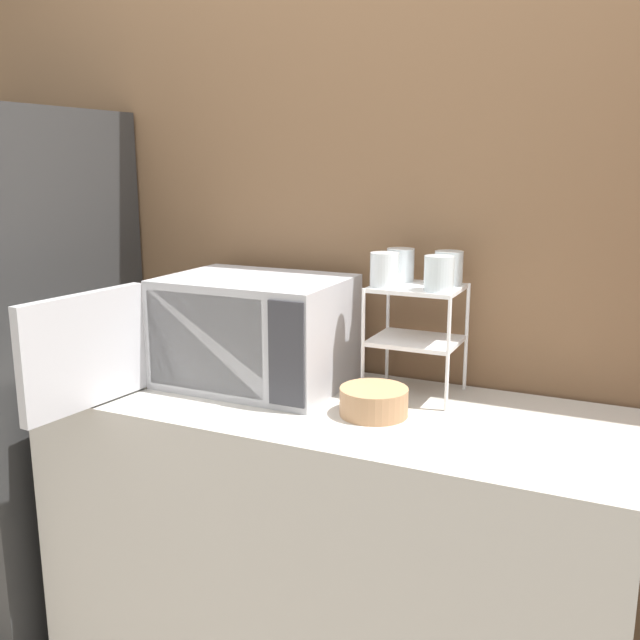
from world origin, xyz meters
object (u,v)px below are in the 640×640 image
object	(u,v)px
glass_front_left	(384,270)
bowl	(374,402)
dish_rack	(416,317)
refrigerator	(2,371)
glass_front_right	(439,273)
glass_back_left	(400,265)
glass_back_right	(449,268)
microwave	(247,332)

from	to	relation	value
glass_front_left	bowl	size ratio (longest dim) A/B	0.52
dish_rack	refrigerator	world-z (taller)	refrigerator
glass_front_left	refrigerator	xyz separation A→B (m)	(-1.31, -0.16, -0.41)
refrigerator	glass_front_right	bearing A→B (deg)	6.07
glass_front_right	glass_back_left	world-z (taller)	same
dish_rack	glass_back_right	world-z (taller)	glass_back_right
microwave	refrigerator	bearing A→B (deg)	-174.67
dish_rack	glass_back_left	size ratio (longest dim) A/B	3.35
microwave	glass_front_right	size ratio (longest dim) A/B	8.37
microwave	glass_back_left	xyz separation A→B (m)	(0.40, 0.18, 0.20)
dish_rack	bowl	bearing A→B (deg)	-101.70
microwave	refrigerator	xyz separation A→B (m)	(-0.92, -0.09, -0.21)
microwave	refrigerator	distance (m)	0.95
dish_rack	glass_back_right	size ratio (longest dim) A/B	3.35
bowl	glass_back_right	bearing A→B (deg)	66.60
dish_rack	glass_back_right	bearing A→B (deg)	37.79
dish_rack	glass_back_left	world-z (taller)	glass_back_left
bowl	refrigerator	world-z (taller)	refrigerator
microwave	glass_back_right	bearing A→B (deg)	18.01
glass_back_right	glass_back_left	size ratio (longest dim) A/B	1.00
glass_back_left	dish_rack	bearing A→B (deg)	-39.36
dish_rack	glass_front_left	bearing A→B (deg)	-147.13
bowl	glass_front_right	bearing A→B (deg)	53.32
refrigerator	glass_back_right	bearing A→B (deg)	10.16
glass_front_right	bowl	xyz separation A→B (m)	(-0.12, -0.16, -0.32)
microwave	glass_back_left	bearing A→B (deg)	23.90
glass_front_right	dish_rack	bearing A→B (deg)	144.88
glass_back_right	glass_front_right	size ratio (longest dim) A/B	1.00
dish_rack	glass_back_left	distance (m)	0.16
glass_back_right	glass_back_left	world-z (taller)	same
microwave	glass_back_right	distance (m)	0.60
glass_front_right	refrigerator	bearing A→B (deg)	-173.93
microwave	glass_front_right	xyz separation A→B (m)	(0.54, 0.07, 0.20)
dish_rack	glass_front_right	world-z (taller)	glass_front_right
microwave	dish_rack	size ratio (longest dim) A/B	2.50
microwave	bowl	size ratio (longest dim) A/B	4.37
microwave	dish_rack	world-z (taller)	microwave
microwave	dish_rack	bearing A→B (deg)	14.46
glass_front_left	glass_back_right	world-z (taller)	same
dish_rack	glass_back_right	xyz separation A→B (m)	(0.07, 0.05, 0.13)
glass_front_left	glass_back_right	bearing A→B (deg)	35.28
bowl	glass_front_left	bearing A→B (deg)	102.63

